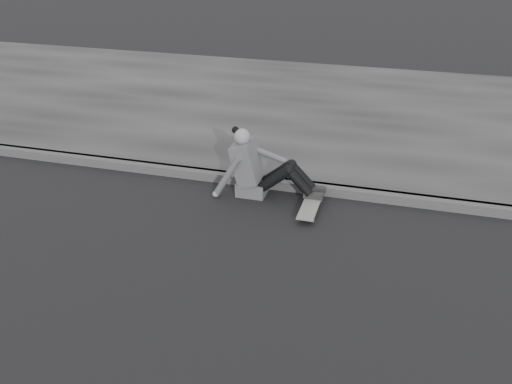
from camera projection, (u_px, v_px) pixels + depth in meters
sidewalk at (511, 128)px, 9.22m from camera, size 24.00×6.00×0.12m
skateboard at (311, 205)px, 6.83m from camera, size 0.20×0.78×0.09m
seated_woman at (257, 168)px, 7.09m from camera, size 1.38×0.46×0.88m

